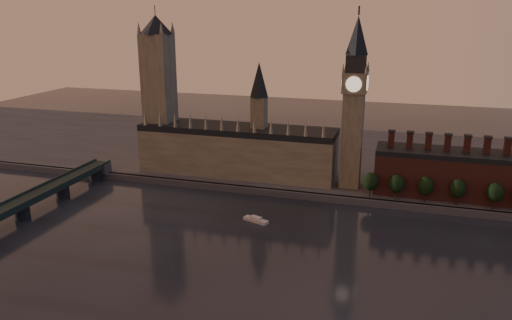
% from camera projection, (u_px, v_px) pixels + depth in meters
% --- Properties ---
extents(ground, '(900.00, 900.00, 0.00)m').
position_uv_depth(ground, '(296.00, 275.00, 212.60)').
color(ground, black).
rests_on(ground, ground).
extents(north_bank, '(900.00, 182.00, 4.00)m').
position_uv_depth(north_bank, '(346.00, 158.00, 375.63)').
color(north_bank, '#4B4B50').
rests_on(north_bank, ground).
extents(palace_of_westminster, '(130.00, 30.30, 74.00)m').
position_uv_depth(palace_of_westminster, '(238.00, 148.00, 329.75)').
color(palace_of_westminster, gray).
rests_on(palace_of_westminster, north_bank).
extents(victoria_tower, '(24.00, 24.00, 108.00)m').
position_uv_depth(victoria_tower, '(159.00, 88.00, 334.48)').
color(victoria_tower, gray).
rests_on(victoria_tower, north_bank).
extents(big_ben, '(15.00, 15.00, 107.00)m').
position_uv_depth(big_ben, '(354.00, 102.00, 294.83)').
color(big_ben, gray).
rests_on(big_ben, north_bank).
extents(chimney_block, '(110.00, 25.00, 37.00)m').
position_uv_depth(chimney_block, '(473.00, 175.00, 286.66)').
color(chimney_block, brown).
rests_on(chimney_block, north_bank).
extents(embankment_tree_0, '(8.60, 8.60, 14.88)m').
position_uv_depth(embankment_tree_0, '(370.00, 181.00, 288.58)').
color(embankment_tree_0, black).
rests_on(embankment_tree_0, north_bank).
extents(embankment_tree_1, '(8.60, 8.60, 14.88)m').
position_uv_depth(embankment_tree_1, '(397.00, 184.00, 284.53)').
color(embankment_tree_1, black).
rests_on(embankment_tree_1, north_bank).
extents(embankment_tree_2, '(8.60, 8.60, 14.88)m').
position_uv_depth(embankment_tree_2, '(426.00, 186.00, 281.27)').
color(embankment_tree_2, black).
rests_on(embankment_tree_2, north_bank).
extents(embankment_tree_3, '(8.60, 8.60, 14.88)m').
position_uv_depth(embankment_tree_3, '(458.00, 189.00, 277.02)').
color(embankment_tree_3, black).
rests_on(embankment_tree_3, north_bank).
extents(embankment_tree_4, '(8.60, 8.60, 14.88)m').
position_uv_depth(embankment_tree_4, '(495.00, 193.00, 270.80)').
color(embankment_tree_4, black).
rests_on(embankment_tree_4, north_bank).
extents(river_boat, '(14.88, 8.82, 2.87)m').
position_uv_depth(river_boat, '(256.00, 220.00, 266.26)').
color(river_boat, '#BDBDBD').
rests_on(river_boat, ground).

